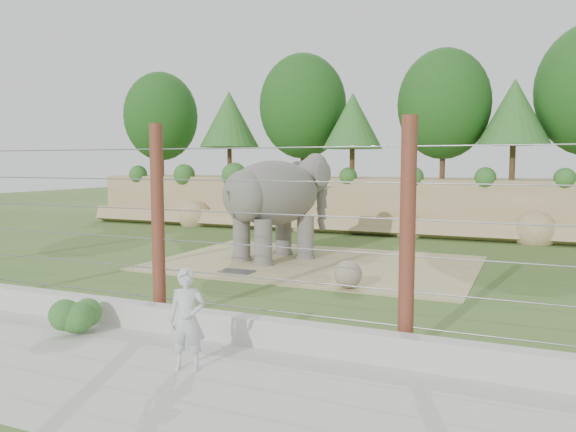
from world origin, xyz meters
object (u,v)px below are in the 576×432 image
at_px(stone_ball, 348,274).
at_px(barrier_fence, 158,224).
at_px(zookeeper, 187,320).
at_px(elephant, 274,208).

height_order(stone_ball, barrier_fence, barrier_fence).
bearing_deg(zookeeper, stone_ball, 63.90).
height_order(barrier_fence, zookeeper, barrier_fence).
xyz_separation_m(stone_ball, zookeeper, (-0.57, -6.43, 0.43)).
bearing_deg(stone_ball, elephant, 138.57).
xyz_separation_m(elephant, zookeeper, (3.01, -9.59, -0.92)).
bearing_deg(barrier_fence, elephant, 97.35).
bearing_deg(barrier_fence, stone_ball, 59.38).
xyz_separation_m(stone_ball, barrier_fence, (-2.60, -4.39, 1.62)).
height_order(elephant, stone_ball, elephant).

